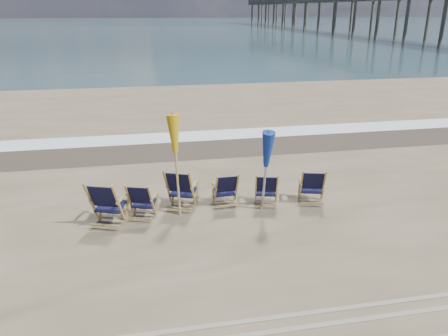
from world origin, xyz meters
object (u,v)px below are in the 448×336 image
object	(u,v)px
beach_chair_1	(152,202)
beach_chair_3	(237,189)
beach_chair_5	(324,187)
fishing_pier	(349,8)
beach_chair_0	(118,205)
beach_chair_2	(192,191)
umbrella_blue	(266,151)
umbrella_yellow	(176,140)
beach_chair_4	(277,190)

from	to	relation	value
beach_chair_1	beach_chair_3	bearing A→B (deg)	-149.27
beach_chair_5	fishing_pier	xyz separation A→B (m)	(35.68, 72.45, 4.17)
beach_chair_1	beach_chair_3	size ratio (longest dim) A/B	1.03
beach_chair_0	beach_chair_3	bearing A→B (deg)	-146.26
beach_chair_0	beach_chair_2	xyz separation A→B (m)	(1.65, 0.55, -0.02)
beach_chair_0	umbrella_blue	bearing A→B (deg)	-155.98
beach_chair_3	umbrella_yellow	xyz separation A→B (m)	(-1.42, -0.10, 1.33)
beach_chair_2	umbrella_yellow	world-z (taller)	umbrella_yellow
beach_chair_2	umbrella_yellow	size ratio (longest dim) A/B	0.46
beach_chair_1	umbrella_blue	bearing A→B (deg)	-161.39
beach_chair_3	umbrella_blue	xyz separation A→B (m)	(0.56, -0.44, 1.05)
fishing_pier	beach_chair_4	bearing A→B (deg)	-116.98
beach_chair_2	beach_chair_4	world-z (taller)	beach_chair_2
beach_chair_1	umbrella_yellow	xyz separation A→B (m)	(0.61, 0.31, 1.32)
beach_chair_4	fishing_pier	world-z (taller)	fishing_pier
beach_chair_1	fishing_pier	distance (m)	82.80
beach_chair_5	beach_chair_2	bearing A→B (deg)	11.09
beach_chair_5	umbrella_blue	world-z (taller)	umbrella_blue
beach_chair_1	beach_chair_4	bearing A→B (deg)	-157.45
beach_chair_2	beach_chair_1	bearing A→B (deg)	41.47
beach_chair_4	beach_chair_2	bearing A→B (deg)	10.34
beach_chair_4	umbrella_yellow	size ratio (longest dim) A/B	0.38
beach_chair_4	fishing_pier	distance (m)	81.27
beach_chair_4	beach_chair_3	bearing A→B (deg)	-0.04
beach_chair_2	beach_chair_3	xyz separation A→B (m)	(1.09, 0.09, -0.09)
beach_chair_2	beach_chair_3	size ratio (longest dim) A/B	1.19
beach_chair_3	beach_chair_4	world-z (taller)	beach_chair_3
beach_chair_4	umbrella_blue	xyz separation A→B (m)	(-0.36, -0.20, 1.06)
beach_chair_1	fishing_pier	size ratio (longest dim) A/B	0.01
beach_chair_4	fishing_pier	bearing A→B (deg)	-102.34
beach_chair_0	umbrella_yellow	world-z (taller)	umbrella_yellow
beach_chair_1	umbrella_blue	size ratio (longest dim) A/B	0.46
beach_chair_1	beach_chair_4	world-z (taller)	beach_chair_1
beach_chair_4	umbrella_blue	distance (m)	1.14
beach_chair_1	beach_chair_2	size ratio (longest dim) A/B	0.87
beach_chair_4	beach_chair_5	distance (m)	1.14
beach_chair_2	fishing_pier	world-z (taller)	fishing_pier
umbrella_yellow	beach_chair_5	bearing A→B (deg)	-4.12
umbrella_blue	beach_chair_1	bearing A→B (deg)	179.31
beach_chair_2	fishing_pier	xyz separation A→B (m)	(38.83, 72.18, 4.11)
beach_chair_3	beach_chair_5	distance (m)	2.10
beach_chair_1	beach_chair_2	distance (m)	1.00
umbrella_yellow	beach_chair_1	bearing A→B (deg)	-153.24
beach_chair_2	beach_chair_5	xyz separation A→B (m)	(3.15, -0.26, -0.06)
beach_chair_2	beach_chair_3	bearing A→B (deg)	-152.35
beach_chair_0	umbrella_yellow	xyz separation A→B (m)	(1.32, 0.54, 1.22)
umbrella_yellow	umbrella_blue	bearing A→B (deg)	-9.64
beach_chair_4	beach_chair_1	bearing A→B (deg)	17.88
beach_chair_0	beach_chair_1	xyz separation A→B (m)	(0.71, 0.23, -0.09)
beach_chair_4	beach_chair_0	bearing A→B (deg)	20.84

